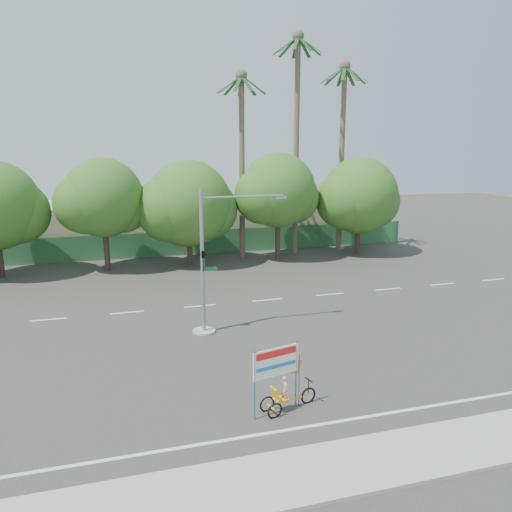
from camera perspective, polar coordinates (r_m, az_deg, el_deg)
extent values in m
plane|color=#33302D|center=(21.75, 2.64, -11.69)|extent=(120.00, 120.00, 0.00)
cube|color=gray|center=(15.73, 12.18, -22.17)|extent=(50.00, 2.40, 0.12)
cube|color=#336B3D|center=(41.51, -6.95, 1.54)|extent=(38.00, 0.08, 2.00)
cube|color=beige|center=(45.40, -20.51, 3.07)|extent=(12.00, 8.00, 4.00)
cube|color=beige|center=(47.55, 1.69, 4.03)|extent=(14.00, 8.00, 3.60)
sphere|color=#2A5017|center=(37.81, -25.58, 4.52)|extent=(4.32, 4.32, 4.32)
cylinder|color=#473828|center=(37.41, -16.73, 1.22)|extent=(0.40, 0.40, 3.74)
sphere|color=#2A5017|center=(36.91, -17.07, 6.39)|extent=(5.60, 5.60, 5.60)
sphere|color=#2A5017|center=(37.28, -15.06, 5.65)|extent=(4.03, 4.03, 4.03)
sphere|color=#2A5017|center=(36.74, -19.01, 5.70)|extent=(4.26, 4.26, 4.26)
cylinder|color=#473828|center=(37.84, -7.60, 1.44)|extent=(0.40, 0.40, 3.30)
sphere|color=#2A5017|center=(37.38, -7.74, 5.95)|extent=(6.40, 6.40, 6.40)
sphere|color=#2A5017|center=(37.97, -5.63, 5.31)|extent=(4.61, 4.61, 4.61)
sphere|color=#2A5017|center=(36.99, -9.88, 5.34)|extent=(4.86, 4.86, 4.86)
cylinder|color=#473828|center=(39.42, 2.50, 2.41)|extent=(0.40, 0.40, 3.87)
sphere|color=#2A5017|center=(38.94, 2.55, 7.51)|extent=(5.80, 5.80, 5.80)
sphere|color=#2A5017|center=(39.72, 4.19, 6.70)|extent=(4.18, 4.18, 4.18)
sphere|color=#2A5017|center=(38.34, 0.80, 6.91)|extent=(4.41, 4.41, 4.41)
cylinder|color=#473828|center=(42.19, 11.55, 2.55)|extent=(0.40, 0.40, 3.43)
sphere|color=#2A5017|center=(41.77, 11.74, 6.76)|extent=(6.20, 6.20, 6.20)
sphere|color=#2A5017|center=(42.75, 13.18, 6.09)|extent=(4.46, 4.46, 4.46)
sphere|color=#2A5017|center=(40.95, 10.14, 6.27)|extent=(4.71, 4.71, 4.71)
cylinder|color=#70604C|center=(40.87, 4.61, 12.01)|extent=(0.44, 0.44, 17.00)
sphere|color=#70604C|center=(41.65, 4.84, 23.78)|extent=(0.90, 0.90, 0.90)
cube|color=#1C4C21|center=(41.86, 6.13, 22.78)|extent=(1.91, 0.28, 1.36)
cube|color=#1C4C21|center=(42.34, 5.49, 22.68)|extent=(1.65, 1.44, 1.36)
cube|color=#1C4C21|center=(42.44, 4.56, 22.67)|extent=(0.61, 1.93, 1.36)
cube|color=#1C4C21|center=(42.12, 3.74, 22.76)|extent=(1.20, 1.80, 1.36)
cube|color=#1C4C21|center=(41.52, 3.41, 22.91)|extent=(1.89, 0.92, 1.36)
cube|color=#1C4C21|center=(40.93, 3.74, 23.05)|extent=(1.89, 0.92, 1.36)
cube|color=#1C4C21|center=(40.61, 4.60, 23.12)|extent=(1.20, 1.80, 1.36)
cube|color=#1C4C21|center=(40.73, 5.56, 23.07)|extent=(0.61, 1.93, 1.36)
cube|color=#1C4C21|center=(41.23, 6.17, 22.93)|extent=(1.65, 1.44, 1.36)
cylinder|color=#70604C|center=(42.47, 9.73, 10.54)|extent=(0.44, 0.44, 15.00)
sphere|color=#70604C|center=(42.87, 10.13, 20.60)|extent=(0.90, 0.90, 0.90)
cube|color=#1C4C21|center=(43.20, 11.28, 19.61)|extent=(1.91, 0.28, 1.36)
cube|color=#1C4C21|center=(43.64, 10.62, 19.57)|extent=(1.65, 1.44, 1.36)
cube|color=#1C4C21|center=(43.69, 9.73, 19.59)|extent=(0.61, 1.93, 1.36)
cube|color=#1C4C21|center=(43.32, 9.00, 19.68)|extent=(1.20, 1.80, 1.36)
cube|color=#1C4C21|center=(42.70, 8.76, 19.79)|extent=(1.89, 0.92, 1.36)
cube|color=#1C4C21|center=(42.12, 9.15, 19.88)|extent=(1.89, 0.92, 1.36)
cube|color=#1C4C21|center=(41.85, 10.00, 19.89)|extent=(1.20, 1.80, 1.36)
cube|color=#1C4C21|center=(42.03, 10.90, 19.83)|extent=(0.61, 1.93, 1.36)
cube|color=#1C4C21|center=(42.57, 11.40, 19.72)|extent=(1.65, 1.44, 1.36)
cylinder|color=#70604C|center=(39.55, -1.62, 9.84)|extent=(0.44, 0.44, 14.00)
sphere|color=#70604C|center=(39.82, -1.69, 19.96)|extent=(0.90, 0.90, 0.90)
cube|color=#1C4C21|center=(39.99, -0.30, 18.98)|extent=(1.91, 0.28, 1.36)
cube|color=#1C4C21|center=(40.51, -0.87, 18.90)|extent=(1.65, 1.44, 1.36)
cube|color=#1C4C21|center=(40.67, -1.80, 18.87)|extent=(0.61, 1.93, 1.36)
cube|color=#1C4C21|center=(40.41, -2.68, 18.90)|extent=(1.20, 1.80, 1.36)
cube|color=#1C4C21|center=(39.84, -3.11, 18.98)|extent=(1.89, 0.92, 1.36)
cube|color=#1C4C21|center=(39.22, -2.88, 19.09)|extent=(1.89, 0.92, 1.36)
cube|color=#1C4C21|center=(38.84, -2.08, 19.16)|extent=(1.20, 1.80, 1.36)
cube|color=#1C4C21|center=(38.89, -1.07, 19.15)|extent=(0.61, 1.93, 1.36)
cube|color=#1C4C21|center=(39.35, -0.37, 19.08)|extent=(1.65, 1.44, 1.36)
cylinder|color=gray|center=(24.74, -5.95, -8.52)|extent=(1.10, 1.10, 0.10)
cylinder|color=gray|center=(23.71, -6.15, -0.73)|extent=(0.18, 0.18, 7.00)
cylinder|color=gray|center=(23.62, -1.51, 6.80)|extent=(4.00, 0.10, 0.10)
cube|color=gray|center=(24.18, 2.88, 6.69)|extent=(0.55, 0.20, 0.12)
imported|color=black|center=(23.48, -6.06, -0.61)|extent=(0.16, 0.20, 1.00)
cube|color=#14662D|center=(23.85, -5.30, -1.49)|extent=(0.70, 0.04, 0.18)
torus|color=black|center=(18.41, 6.00, -15.59)|extent=(0.62, 0.21, 0.62)
torus|color=black|center=(17.85, 1.27, -16.56)|extent=(0.58, 0.20, 0.58)
torus|color=black|center=(17.47, 2.17, -17.27)|extent=(0.58, 0.20, 0.58)
cube|color=yellow|center=(17.99, 3.91, -16.07)|extent=(1.52, 0.42, 0.05)
cube|color=yellow|center=(17.65, 1.72, -16.86)|extent=(0.18, 0.55, 0.05)
cube|color=yellow|center=(17.75, 2.90, -16.01)|extent=(0.53, 0.48, 0.05)
cube|color=yellow|center=(17.51, 2.20, -15.48)|extent=(0.29, 0.42, 0.49)
cylinder|color=black|center=(18.24, 6.02, -14.58)|extent=(0.03, 0.03, 0.50)
cube|color=black|center=(18.13, 6.04, -13.89)|extent=(0.13, 0.41, 0.04)
imported|color=#CCB284|center=(17.65, 3.30, -14.91)|extent=(0.31, 0.40, 0.99)
cylinder|color=blue|center=(16.91, -0.17, -14.57)|extent=(0.06, 0.06, 2.46)
cylinder|color=blue|center=(17.69, 4.59, -13.32)|extent=(0.06, 0.06, 2.46)
cube|color=white|center=(17.01, 2.29, -12.02)|extent=(1.70, 0.45, 1.00)
cube|color=red|center=(16.85, 2.36, -11.07)|extent=(1.51, 0.38, 0.24)
cube|color=blue|center=(17.04, 2.34, -12.47)|extent=(1.51, 0.38, 0.13)
cylinder|color=black|center=(17.88, 4.95, -14.00)|extent=(0.02, 0.02, 1.92)
cube|color=red|center=(17.46, 4.10, -12.51)|extent=(0.79, 0.21, 0.60)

